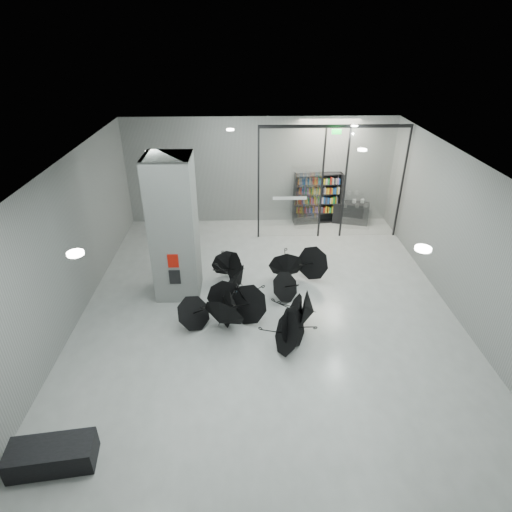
{
  "coord_description": "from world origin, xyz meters",
  "views": [
    {
      "loc": [
        -0.58,
        -8.29,
        6.81
      ],
      "look_at": [
        -0.3,
        1.5,
        1.4
      ],
      "focal_mm": 29.35,
      "sensor_mm": 36.0,
      "label": 1
    }
  ],
  "objects_px": {
    "bookshelf": "(317,199)",
    "umbrella_cluster": "(261,300)",
    "bench": "(52,455)",
    "shop_counter": "(351,213)",
    "column": "(174,229)"
  },
  "relations": [
    {
      "from": "bookshelf",
      "to": "umbrella_cluster",
      "type": "distance_m",
      "value": 6.27
    },
    {
      "from": "bench",
      "to": "shop_counter",
      "type": "xyz_separation_m",
      "value": [
        7.55,
        10.19,
        0.17
      ]
    },
    {
      "from": "column",
      "to": "bookshelf",
      "type": "relative_size",
      "value": 2.03
    },
    {
      "from": "column",
      "to": "shop_counter",
      "type": "bearing_deg",
      "value": 37.87
    },
    {
      "from": "bookshelf",
      "to": "umbrella_cluster",
      "type": "relative_size",
      "value": 0.4
    },
    {
      "from": "umbrella_cluster",
      "to": "bench",
      "type": "bearing_deg",
      "value": -130.47
    },
    {
      "from": "bench",
      "to": "shop_counter",
      "type": "bearing_deg",
      "value": 46.33
    },
    {
      "from": "column",
      "to": "bench",
      "type": "height_order",
      "value": "column"
    },
    {
      "from": "bench",
      "to": "umbrella_cluster",
      "type": "relative_size",
      "value": 0.29
    },
    {
      "from": "shop_counter",
      "to": "bookshelf",
      "type": "bearing_deg",
      "value": -167.82
    },
    {
      "from": "bench",
      "to": "shop_counter",
      "type": "distance_m",
      "value": 12.68
    },
    {
      "from": "column",
      "to": "umbrella_cluster",
      "type": "xyz_separation_m",
      "value": [
        2.31,
        -1.01,
        -1.69
      ]
    },
    {
      "from": "bookshelf",
      "to": "shop_counter",
      "type": "relative_size",
      "value": 1.46
    },
    {
      "from": "shop_counter",
      "to": "umbrella_cluster",
      "type": "height_order",
      "value": "umbrella_cluster"
    },
    {
      "from": "bench",
      "to": "shop_counter",
      "type": "relative_size",
      "value": 1.08
    }
  ]
}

